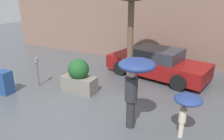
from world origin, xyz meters
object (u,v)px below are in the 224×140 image
(person_child, at_px, (187,103))
(newspaper_box, at_px, (5,82))
(parked_car_near, at_px, (157,63))
(parking_meter, at_px, (37,66))
(planter_box, at_px, (79,77))
(person_adult, at_px, (135,76))

(person_child, xyz_separation_m, newspaper_box, (-6.55, -0.28, -0.57))
(parked_car_near, height_order, parking_meter, parked_car_near)
(planter_box, height_order, parked_car_near, planter_box)
(newspaper_box, bearing_deg, person_child, 2.47)
(planter_box, bearing_deg, newspaper_box, -150.01)
(person_adult, xyz_separation_m, parked_car_near, (-0.55, 4.32, -0.99))
(planter_box, distance_m, person_adult, 3.23)
(parking_meter, distance_m, newspaper_box, 1.33)
(planter_box, xyz_separation_m, person_child, (4.12, -1.12, 0.41))
(parked_car_near, bearing_deg, planter_box, 154.79)
(person_child, distance_m, parking_meter, 5.99)
(person_child, bearing_deg, parking_meter, 154.15)
(newspaper_box, bearing_deg, parking_meter, 60.46)
(person_adult, height_order, person_child, person_adult)
(person_child, distance_m, parked_car_near, 4.54)
(planter_box, distance_m, parking_meter, 1.85)
(planter_box, height_order, parking_meter, planter_box)
(person_child, relative_size, newspaper_box, 1.38)
(planter_box, bearing_deg, parked_car_near, 53.39)
(person_child, height_order, newspaper_box, person_child)
(parking_meter, bearing_deg, planter_box, 9.69)
(person_child, relative_size, parked_car_near, 0.26)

